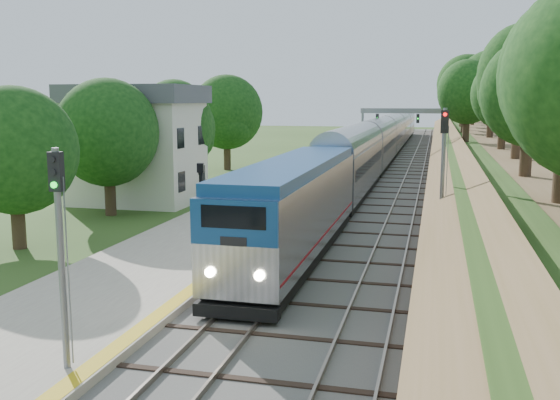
% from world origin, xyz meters
% --- Properties ---
extents(trackbed, '(9.50, 170.00, 0.28)m').
position_xyz_m(trackbed, '(2.00, 60.00, 0.07)').
color(trackbed, '#4C4944').
rests_on(trackbed, ground).
extents(platform, '(6.40, 68.00, 0.38)m').
position_xyz_m(platform, '(-5.20, 16.00, 0.19)').
color(platform, gray).
rests_on(platform, ground).
extents(yellow_stripe, '(0.55, 68.00, 0.01)m').
position_xyz_m(yellow_stripe, '(-2.35, 16.00, 0.39)').
color(yellow_stripe, gold).
rests_on(yellow_stripe, platform).
extents(embankment, '(10.64, 170.00, 11.70)m').
position_xyz_m(embankment, '(10.35, 60.00, 1.95)').
color(embankment, brown).
rests_on(embankment, ground).
extents(station_building, '(8.60, 6.60, 8.00)m').
position_xyz_m(station_building, '(-14.00, 30.00, 4.09)').
color(station_building, white).
rests_on(station_building, ground).
extents(signal_gantry, '(8.40, 0.38, 6.20)m').
position_xyz_m(signal_gantry, '(2.47, 54.99, 4.82)').
color(signal_gantry, slate).
rests_on(signal_gantry, ground).
extents(trees_behind_platform, '(7.82, 53.32, 7.21)m').
position_xyz_m(trees_behind_platform, '(-11.17, 20.67, 4.53)').
color(trees_behind_platform, '#332316').
rests_on(trees_behind_platform, ground).
extents(train, '(2.83, 113.47, 4.15)m').
position_xyz_m(train, '(0.00, 64.40, 2.15)').
color(train, black).
rests_on(train, trackbed).
extents(lamppost_far, '(0.41, 0.41, 4.13)m').
position_xyz_m(lamppost_far, '(-3.27, 14.36, 2.22)').
color(lamppost_far, black).
rests_on(lamppost_far, platform).
extents(signal_platform, '(0.32, 0.26, 5.50)m').
position_xyz_m(signal_platform, '(-2.90, 4.07, 3.76)').
color(signal_platform, slate).
rests_on(signal_platform, platform).
extents(signal_farside, '(0.36, 0.28, 6.53)m').
position_xyz_m(signal_farside, '(6.20, 20.87, 4.11)').
color(signal_farside, slate).
rests_on(signal_farside, ground).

